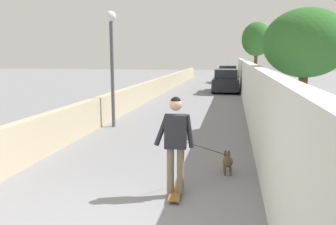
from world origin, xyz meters
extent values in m
plane|color=gray|center=(14.00, 0.00, 0.00)|extent=(80.00, 80.00, 0.00)
cube|color=tan|center=(12.00, 2.68, 0.51)|extent=(48.00, 0.30, 1.03)
cube|color=silver|center=(12.00, -2.68, 1.07)|extent=(48.00, 0.30, 2.15)
cylinder|color=#473523|center=(19.00, -3.39, 1.47)|extent=(0.21, 0.21, 2.94)
ellipsoid|color=#2D6628|center=(19.00, -3.39, 3.50)|extent=(1.88, 1.88, 2.15)
cylinder|color=#473523|center=(7.50, -4.15, 1.04)|extent=(0.28, 0.28, 2.08)
ellipsoid|color=#2D6628|center=(7.50, -4.15, 2.86)|extent=(2.61, 2.61, 2.16)
cylinder|color=#4C4C51|center=(7.26, 2.13, 1.81)|extent=(0.12, 0.12, 3.62)
sphere|color=silver|center=(7.26, 2.13, 3.77)|extent=(0.36, 0.36, 0.36)
cube|color=brown|center=(1.73, -1.00, 0.07)|extent=(0.81, 0.26, 0.02)
cylinder|color=beige|center=(2.00, -0.90, 0.03)|extent=(0.06, 0.03, 0.06)
cylinder|color=beige|center=(2.01, -1.04, 0.03)|extent=(0.06, 0.03, 0.06)
cylinder|color=beige|center=(1.44, -0.95, 0.03)|extent=(0.06, 0.03, 0.06)
cylinder|color=beige|center=(1.45, -1.09, 0.03)|extent=(0.06, 0.03, 0.06)
cylinder|color=#726651|center=(1.72, -0.91, 0.49)|extent=(0.14, 0.14, 0.81)
cylinder|color=#726651|center=(1.74, -1.09, 0.49)|extent=(0.14, 0.14, 0.81)
cube|color=#26262D|center=(1.73, -1.00, 1.18)|extent=(0.25, 0.40, 0.59)
cylinder|color=#26262D|center=(1.71, -0.76, 1.21)|extent=(0.11, 0.29, 0.58)
cylinder|color=#26262D|center=(1.75, -1.23, 1.19)|extent=(0.10, 0.18, 0.59)
sphere|color=tan|center=(1.73, -1.00, 1.66)|extent=(0.22, 0.22, 0.22)
sphere|color=black|center=(1.73, -1.00, 1.70)|extent=(0.19, 0.19, 0.19)
ellipsoid|color=brown|center=(3.09, -1.89, 0.27)|extent=(0.41, 0.25, 0.22)
sphere|color=brown|center=(3.35, -1.87, 0.34)|extent=(0.15, 0.15, 0.15)
cone|color=black|center=(3.35, -1.83, 0.42)|extent=(0.05, 0.05, 0.06)
cone|color=black|center=(3.36, -1.91, 0.42)|extent=(0.05, 0.05, 0.06)
cylinder|color=brown|center=(3.22, -1.82, 0.09)|extent=(0.04, 0.04, 0.18)
cylinder|color=brown|center=(3.23, -1.94, 0.09)|extent=(0.04, 0.04, 0.18)
cylinder|color=brown|center=(2.96, -1.84, 0.09)|extent=(0.04, 0.04, 0.18)
cylinder|color=brown|center=(2.97, -1.96, 0.09)|extent=(0.04, 0.04, 0.18)
cylinder|color=brown|center=(2.85, -1.91, 0.35)|extent=(0.14, 0.04, 0.13)
cylinder|color=black|center=(2.41, -1.44, 0.73)|extent=(1.38, 0.91, 0.66)
cube|color=black|center=(19.74, -1.53, 0.56)|extent=(3.93, 1.70, 0.80)
cube|color=#262B33|center=(19.74, -1.53, 1.24)|extent=(2.05, 1.50, 0.60)
cylinder|color=black|center=(20.96, -0.74, 0.32)|extent=(0.64, 0.22, 0.64)
cylinder|color=black|center=(20.96, -2.32, 0.32)|extent=(0.64, 0.22, 0.64)
cylinder|color=black|center=(18.52, -0.74, 0.32)|extent=(0.64, 0.22, 0.64)
cylinder|color=black|center=(18.52, -2.32, 0.32)|extent=(0.64, 0.22, 0.64)
cube|color=#336B38|center=(27.93, -1.53, 0.56)|extent=(4.15, 1.70, 0.80)
cube|color=#262B33|center=(27.93, -1.53, 1.24)|extent=(2.16, 1.50, 0.60)
cylinder|color=black|center=(29.21, -0.74, 0.32)|extent=(0.64, 0.22, 0.64)
cylinder|color=black|center=(29.21, -2.32, 0.32)|extent=(0.64, 0.22, 0.64)
cylinder|color=black|center=(26.64, -0.74, 0.32)|extent=(0.64, 0.22, 0.64)
cylinder|color=black|center=(26.64, -2.32, 0.32)|extent=(0.64, 0.22, 0.64)
camera|label=1|loc=(-3.99, -1.93, 2.49)|focal=36.57mm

